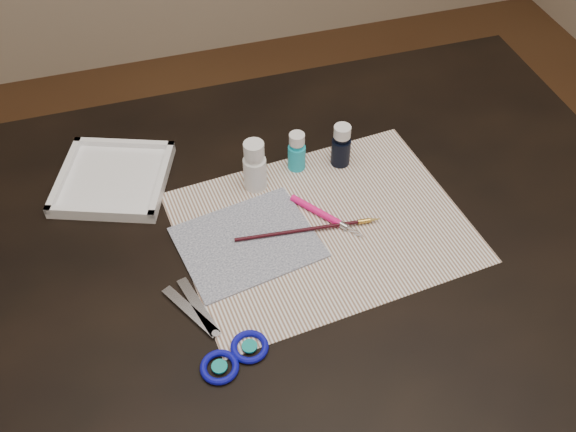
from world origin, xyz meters
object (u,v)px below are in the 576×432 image
object	(u,v)px
paper	(322,227)
paint_bottle_cyan	(297,151)
canvas	(248,242)
paint_bottle_navy	(341,145)
scissors	(204,328)
paint_bottle_white	(255,166)
palette_tray	(113,178)

from	to	relation	value
paper	paint_bottle_cyan	distance (m)	0.16
canvas	paint_bottle_navy	xyz separation A→B (m)	(0.21, 0.14, 0.04)
paper	scissors	size ratio (longest dim) A/B	2.20
paint_bottle_cyan	paint_bottle_white	bearing A→B (deg)	-163.42
paper	paint_bottle_navy	xyz separation A→B (m)	(0.08, 0.14, 0.04)
paint_bottle_white	paint_bottle_navy	xyz separation A→B (m)	(0.17, 0.01, -0.01)
paint_bottle_white	scissors	distance (m)	0.31
palette_tray	scissors	bearing A→B (deg)	-75.58
paper	paint_bottle_white	bearing A→B (deg)	122.84
palette_tray	paint_bottle_cyan	bearing A→B (deg)	-9.93
paint_bottle_white	canvas	bearing A→B (deg)	-110.60
paint_bottle_white	paint_bottle_cyan	distance (m)	0.09
paint_bottle_cyan	scissors	xyz separation A→B (m)	(-0.24, -0.30, -0.03)
canvas	paint_bottle_white	distance (m)	0.14
palette_tray	paper	bearing A→B (deg)	-32.98
canvas	scissors	distance (m)	0.18
palette_tray	paint_bottle_navy	bearing A→B (deg)	-9.61
paint_bottle_cyan	paint_bottle_navy	bearing A→B (deg)	-8.33
canvas	paint_bottle_navy	bearing A→B (deg)	33.29
paper	canvas	bearing A→B (deg)	179.28
paint_bottle_white	palette_tray	distance (m)	0.26
paint_bottle_white	palette_tray	bearing A→B (deg)	161.18
canvas	scissors	world-z (taller)	scissors
paint_bottle_cyan	palette_tray	bearing A→B (deg)	170.07
paint_bottle_white	scissors	world-z (taller)	paint_bottle_white
canvas	palette_tray	xyz separation A→B (m)	(-0.19, 0.21, 0.01)
paper	canvas	world-z (taller)	canvas
canvas	paint_bottle_white	world-z (taller)	paint_bottle_white
paper	paint_bottle_cyan	xyz separation A→B (m)	(0.00, 0.15, 0.04)
paint_bottle_navy	scissors	distance (m)	0.43
paint_bottle_cyan	paint_bottle_navy	distance (m)	0.08
canvas	paint_bottle_cyan	distance (m)	0.20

